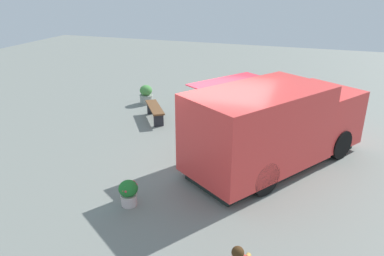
{
  "coord_description": "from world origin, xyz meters",
  "views": [
    {
      "loc": [
        -8.67,
        -2.19,
        4.81
      ],
      "look_at": [
        0.66,
        1.0,
        0.76
      ],
      "focal_mm": 34.15,
      "sensor_mm": 36.0,
      "label": 1
    }
  ],
  "objects_px": {
    "planter_flowering_near": "(129,192)",
    "trash_bin": "(276,105)",
    "food_truck": "(275,128)",
    "plaza_bench": "(155,110)",
    "planter_flowering_far": "(146,95)"
  },
  "relations": [
    {
      "from": "planter_flowering_near",
      "to": "trash_bin",
      "type": "xyz_separation_m",
      "value": [
        7.01,
        -2.46,
        0.09
      ]
    },
    {
      "from": "food_truck",
      "to": "trash_bin",
      "type": "relative_size",
      "value": 6.63
    },
    {
      "from": "food_truck",
      "to": "plaza_bench",
      "type": "bearing_deg",
      "value": 65.05
    },
    {
      "from": "food_truck",
      "to": "planter_flowering_far",
      "type": "relative_size",
      "value": 7.24
    },
    {
      "from": "planter_flowering_near",
      "to": "plaza_bench",
      "type": "relative_size",
      "value": 0.38
    },
    {
      "from": "planter_flowering_far",
      "to": "trash_bin",
      "type": "xyz_separation_m",
      "value": [
        0.21,
        -5.26,
        0.05
      ]
    },
    {
      "from": "planter_flowering_far",
      "to": "plaza_bench",
      "type": "height_order",
      "value": "planter_flowering_far"
    },
    {
      "from": "planter_flowering_near",
      "to": "plaza_bench",
      "type": "height_order",
      "value": "planter_flowering_near"
    },
    {
      "from": "plaza_bench",
      "to": "trash_bin",
      "type": "bearing_deg",
      "value": -66.19
    },
    {
      "from": "planter_flowering_near",
      "to": "trash_bin",
      "type": "distance_m",
      "value": 7.43
    },
    {
      "from": "trash_bin",
      "to": "planter_flowering_near",
      "type": "bearing_deg",
      "value": 160.68
    },
    {
      "from": "planter_flowering_near",
      "to": "planter_flowering_far",
      "type": "bearing_deg",
      "value": 22.37
    },
    {
      "from": "planter_flowering_far",
      "to": "planter_flowering_near",
      "type": "bearing_deg",
      "value": -157.63
    },
    {
      "from": "planter_flowering_near",
      "to": "planter_flowering_far",
      "type": "height_order",
      "value": "planter_flowering_far"
    },
    {
      "from": "food_truck",
      "to": "planter_flowering_near",
      "type": "xyz_separation_m",
      "value": [
        -3.09,
        2.83,
        -0.75
      ]
    }
  ]
}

